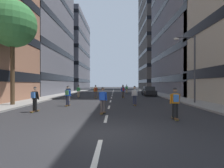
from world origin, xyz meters
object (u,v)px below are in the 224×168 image
object	(u,v)px
skater_4	(68,95)
streetlamp_right	(191,62)
skater_1	(135,94)
skater_8	(96,91)
parked_car_near	(149,91)
skater_3	(35,98)
skater_5	(127,88)
skater_0	(78,91)
skater_6	(103,99)
skater_2	(68,93)
skater_7	(123,91)
skater_9	(123,89)
street_tree_near	(12,24)
skater_10	(175,101)

from	to	relation	value
skater_4	streetlamp_right	bearing A→B (deg)	8.95
skater_1	skater_8	distance (m)	9.76
parked_car_near	skater_4	world-z (taller)	skater_4
skater_3	skater_5	distance (m)	26.52
skater_0	skater_6	distance (m)	14.91
skater_2	skater_7	size ratio (longest dim) A/B	1.00
skater_5	skater_9	world-z (taller)	same
skater_4	skater_7	xyz separation A→B (m)	(5.36, 9.52, 0.00)
skater_8	street_tree_near	bearing A→B (deg)	-124.57
skater_0	skater_6	size ratio (longest dim) A/B	1.00
skater_6	skater_7	distance (m)	13.69
parked_car_near	street_tree_near	world-z (taller)	street_tree_near
skater_4	skater_3	bearing A→B (deg)	-112.04
skater_5	skater_9	size ratio (longest dim) A/B	1.00
skater_4	skater_8	distance (m)	9.28
skater_3	skater_9	distance (m)	23.06
skater_6	street_tree_near	bearing A→B (deg)	154.81
streetlamp_right	skater_9	distance (m)	17.93
skater_3	skater_0	bearing A→B (deg)	88.73
skater_0	skater_2	world-z (taller)	same
skater_0	skater_4	distance (m)	10.25
skater_4	skater_8	size ratio (longest dim) A/B	1.00
skater_6	skater_10	xyz separation A→B (m)	(4.14, -1.91, 0.03)
skater_2	skater_8	world-z (taller)	same
parked_car_near	skater_3	bearing A→B (deg)	-122.95
street_tree_near	skater_10	size ratio (longest dim) A/B	5.19
street_tree_near	skater_4	size ratio (longest dim) A/B	5.19
skater_2	skater_3	xyz separation A→B (m)	(-0.35, -7.81, 0.03)
skater_8	skater_4	bearing A→B (deg)	-99.37
skater_1	skater_7	size ratio (longest dim) A/B	1.00
skater_10	street_tree_near	bearing A→B (deg)	154.95
skater_0	skater_5	distance (m)	13.96
skater_1	skater_7	xyz separation A→B (m)	(-0.65, 9.03, 0.00)
skater_0	skater_10	bearing A→B (deg)	-61.78
skater_4	skater_7	world-z (taller)	same
skater_7	skater_3	bearing A→B (deg)	-117.49
parked_car_near	skater_5	distance (m)	8.64
skater_3	skater_4	size ratio (longest dim) A/B	1.00
skater_5	skater_6	xyz separation A→B (m)	(-3.24, -25.83, 0.00)
skater_0	skater_9	xyz separation A→B (m)	(6.81, 8.27, 0.03)
parked_car_near	skater_7	world-z (taller)	skater_7
street_tree_near	skater_6	bearing A→B (deg)	-25.19
skater_1	skater_6	xyz separation A→B (m)	(-2.60, -4.52, -0.03)
skater_3	skater_1	bearing A→B (deg)	28.11
skater_2	skater_6	bearing A→B (deg)	-61.89
skater_9	skater_6	bearing A→B (deg)	-95.85
skater_4	skater_7	distance (m)	10.93
streetlamp_right	skater_2	size ratio (longest dim) A/B	3.65
parked_car_near	skater_0	size ratio (longest dim) A/B	2.47
parked_car_near	skater_6	bearing A→B (deg)	-109.65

